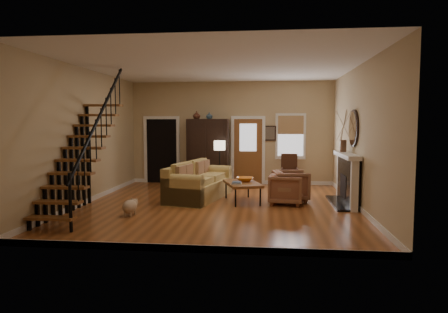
# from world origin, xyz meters

# --- Properties ---
(room) EXTENTS (7.00, 7.33, 3.30)m
(room) POSITION_xyz_m (-0.41, 1.76, 1.51)
(room) COLOR #985326
(room) RESTS_ON ground
(staircase) EXTENTS (0.94, 2.80, 3.20)m
(staircase) POSITION_xyz_m (-2.78, -1.30, 1.60)
(staircase) COLOR brown
(staircase) RESTS_ON ground
(fireplace) EXTENTS (0.33, 1.95, 2.30)m
(fireplace) POSITION_xyz_m (3.13, 0.50, 0.74)
(fireplace) COLOR black
(fireplace) RESTS_ON ground
(armoire) EXTENTS (1.30, 0.60, 2.10)m
(armoire) POSITION_xyz_m (-0.70, 3.15, 1.05)
(armoire) COLOR black
(armoire) RESTS_ON ground
(vase_a) EXTENTS (0.24, 0.24, 0.25)m
(vase_a) POSITION_xyz_m (-1.05, 3.05, 2.22)
(vase_a) COLOR #4C2619
(vase_a) RESTS_ON armoire
(vase_b) EXTENTS (0.20, 0.20, 0.21)m
(vase_b) POSITION_xyz_m (-0.65, 3.05, 2.21)
(vase_b) COLOR #334C60
(vase_b) RESTS_ON armoire
(sofa) EXTENTS (1.52, 2.54, 0.88)m
(sofa) POSITION_xyz_m (-0.59, 0.82, 0.44)
(sofa) COLOR tan
(sofa) RESTS_ON ground
(coffee_table) EXTENTS (1.11, 1.46, 0.50)m
(coffee_table) POSITION_xyz_m (0.55, 0.51, 0.25)
(coffee_table) COLOR brown
(coffee_table) RESTS_ON ground
(bowl) EXTENTS (0.44, 0.44, 0.11)m
(bowl) POSITION_xyz_m (0.60, 0.66, 0.55)
(bowl) COLOR orange
(bowl) RESTS_ON coffee_table
(books) EXTENTS (0.24, 0.32, 0.06)m
(books) POSITION_xyz_m (0.43, 0.21, 0.53)
(books) COLOR beige
(books) RESTS_ON coffee_table
(armchair_left) EXTENTS (0.89, 0.87, 0.74)m
(armchair_left) POSITION_xyz_m (1.63, 0.35, 0.37)
(armchair_left) COLOR brown
(armchair_left) RESTS_ON ground
(armchair_right) EXTENTS (0.96, 0.94, 0.78)m
(armchair_right) POSITION_xyz_m (1.76, 0.74, 0.39)
(armchair_right) COLOR brown
(armchair_right) RESTS_ON ground
(floor_lamp) EXTENTS (0.39, 0.39, 1.46)m
(floor_lamp) POSITION_xyz_m (-0.23, 2.23, 0.73)
(floor_lamp) COLOR black
(floor_lamp) RESTS_ON ground
(side_chair) EXTENTS (0.54, 0.54, 1.02)m
(side_chair) POSITION_xyz_m (1.85, 2.95, 0.51)
(side_chair) COLOR #3C2113
(side_chair) RESTS_ON ground
(dog) EXTENTS (0.32, 0.50, 0.35)m
(dog) POSITION_xyz_m (-1.75, -1.24, 0.18)
(dog) COLOR tan
(dog) RESTS_ON ground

